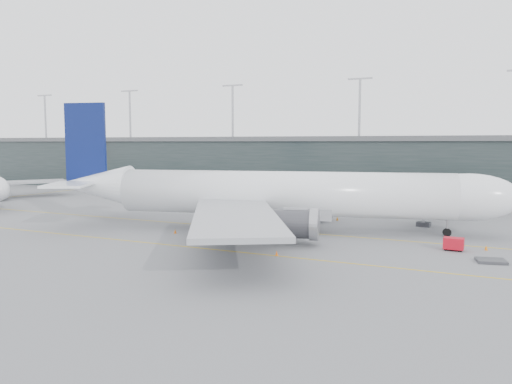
% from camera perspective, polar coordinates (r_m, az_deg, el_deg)
% --- Properties ---
extents(ground, '(320.00, 320.00, 0.00)m').
position_cam_1_polar(ground, '(83.17, 0.63, -3.79)').
color(ground, slate).
rests_on(ground, ground).
extents(taxiline_a, '(160.00, 0.25, 0.02)m').
position_cam_1_polar(taxiline_a, '(79.59, -0.54, -4.22)').
color(taxiline_a, gold).
rests_on(taxiline_a, ground).
extents(taxiline_b, '(160.00, 0.25, 0.02)m').
position_cam_1_polar(taxiline_b, '(65.71, -6.51, -6.37)').
color(taxiline_b, gold).
rests_on(taxiline_b, ground).
extents(taxiline_lead_main, '(0.25, 60.00, 0.02)m').
position_cam_1_polar(taxiline_lead_main, '(100.05, 7.92, -2.23)').
color(taxiline_lead_main, gold).
rests_on(taxiline_lead_main, ground).
extents(taxiline_lead_adj, '(0.25, 60.00, 0.02)m').
position_cam_1_polar(taxiline_lead_adj, '(144.69, -24.06, -0.24)').
color(taxiline_lead_adj, gold).
rests_on(taxiline_lead_adj, ground).
extents(terminal, '(240.00, 36.00, 29.00)m').
position_cam_1_polar(terminal, '(137.22, 10.52, 3.05)').
color(terminal, '#1D2827').
rests_on(terminal, ground).
extents(main_aircraft, '(71.46, 66.01, 20.21)m').
position_cam_1_polar(main_aircraft, '(77.25, 2.67, -0.28)').
color(main_aircraft, white).
rests_on(main_aircraft, ground).
extents(jet_bridge, '(9.24, 44.89, 6.84)m').
position_cam_1_polar(jet_bridge, '(99.90, 20.18, 0.41)').
color(jet_bridge, '#2B2C30').
rests_on(jet_bridge, ground).
extents(gse_cart, '(2.49, 1.65, 1.65)m').
position_cam_1_polar(gse_cart, '(68.38, 21.65, -5.49)').
color(gse_cart, '#B80D1D').
rests_on(gse_cart, ground).
extents(baggage_dolly, '(3.58, 3.10, 0.31)m').
position_cam_1_polar(baggage_dolly, '(63.68, 25.28, -7.11)').
color(baggage_dolly, '#36363B').
rests_on(baggage_dolly, ground).
extents(uld_a, '(1.83, 1.49, 1.61)m').
position_cam_1_polar(uld_a, '(93.99, 0.77, -2.17)').
color(uld_a, '#3C3C41').
rests_on(uld_a, ground).
extents(uld_b, '(2.43, 2.07, 1.98)m').
position_cam_1_polar(uld_b, '(94.32, 1.87, -2.03)').
color(uld_b, '#3C3C41').
rests_on(uld_b, ground).
extents(uld_c, '(2.15, 1.97, 1.59)m').
position_cam_1_polar(uld_c, '(92.62, 2.33, -2.30)').
color(uld_c, '#3C3C41').
rests_on(uld_c, ground).
extents(cone_nose, '(0.42, 0.42, 0.66)m').
position_cam_1_polar(cone_nose, '(70.32, 24.81, -5.80)').
color(cone_nose, orange).
rests_on(cone_nose, ground).
extents(cone_wing_stbd, '(0.39, 0.39, 0.62)m').
position_cam_1_polar(cone_wing_stbd, '(60.96, 2.38, -7.00)').
color(cone_wing_stbd, orange).
rests_on(cone_wing_stbd, ground).
extents(cone_wing_port, '(0.47, 0.47, 0.74)m').
position_cam_1_polar(cone_wing_port, '(89.10, 9.27, -2.99)').
color(cone_wing_port, '#CA6E0B').
rests_on(cone_wing_port, ground).
extents(cone_tail, '(0.43, 0.43, 0.68)m').
position_cam_1_polar(cone_tail, '(76.39, -9.22, -4.46)').
color(cone_tail, '#D15E0B').
rests_on(cone_tail, ground).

